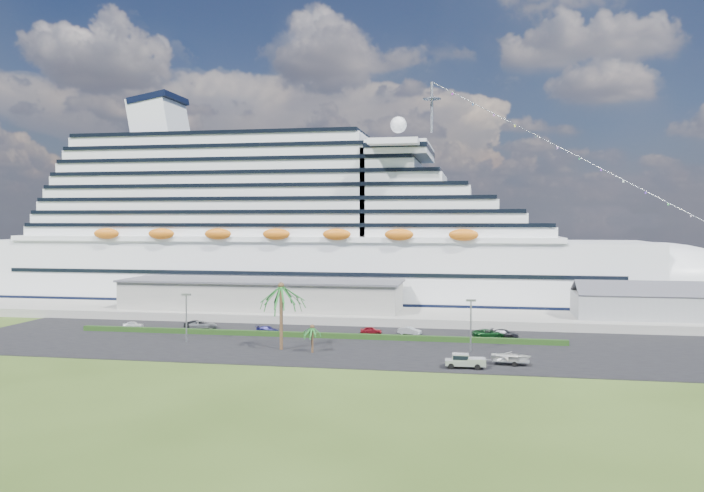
% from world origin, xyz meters
% --- Properties ---
extents(ground, '(420.00, 420.00, 0.00)m').
position_xyz_m(ground, '(0.00, 0.00, 0.00)').
color(ground, '#314517').
rests_on(ground, ground).
extents(asphalt_lot, '(140.00, 38.00, 0.12)m').
position_xyz_m(asphalt_lot, '(0.00, 11.00, 0.06)').
color(asphalt_lot, black).
rests_on(asphalt_lot, ground).
extents(wharf, '(240.00, 20.00, 1.80)m').
position_xyz_m(wharf, '(0.00, 40.00, 0.90)').
color(wharf, gray).
rests_on(wharf, ground).
extents(water, '(420.00, 160.00, 0.02)m').
position_xyz_m(water, '(0.00, 130.00, 0.01)').
color(water, black).
rests_on(water, ground).
extents(cruise_ship, '(191.00, 38.00, 54.00)m').
position_xyz_m(cruise_ship, '(-21.53, 64.00, 16.69)').
color(cruise_ship, silver).
rests_on(cruise_ship, ground).
extents(terminal_building, '(61.00, 15.00, 6.30)m').
position_xyz_m(terminal_building, '(-25.00, 40.00, 5.01)').
color(terminal_building, gray).
rests_on(terminal_building, wharf).
extents(port_shed, '(24.00, 12.31, 7.37)m').
position_xyz_m(port_shed, '(52.00, 40.00, 4.40)').
color(port_shed, gray).
rests_on(port_shed, wharf).
extents(hedge, '(88.00, 1.10, 0.90)m').
position_xyz_m(hedge, '(-8.00, 16.00, 0.57)').
color(hedge, '#143311').
rests_on(hedge, asphalt_lot).
extents(lamp_post_left, '(1.60, 0.35, 8.27)m').
position_xyz_m(lamp_post_left, '(-28.00, 8.00, 5.34)').
color(lamp_post_left, gray).
rests_on(lamp_post_left, asphalt_lot).
extents(lamp_post_right, '(1.60, 0.35, 8.27)m').
position_xyz_m(lamp_post_right, '(20.00, 8.00, 5.34)').
color(lamp_post_right, gray).
rests_on(lamp_post_right, asphalt_lot).
extents(palm_tall, '(8.82, 8.82, 11.13)m').
position_xyz_m(palm_tall, '(-10.00, 4.00, 9.20)').
color(palm_tall, '#47301E').
rests_on(palm_tall, ground).
extents(palm_short, '(3.53, 3.53, 4.56)m').
position_xyz_m(palm_short, '(-4.50, 2.50, 3.67)').
color(palm_short, '#47301E').
rests_on(palm_short, ground).
extents(parked_car_0, '(4.09, 2.32, 1.31)m').
position_xyz_m(parked_car_0, '(-44.31, 20.11, 0.78)').
color(parked_car_0, silver).
rests_on(parked_car_0, asphalt_lot).
extents(parked_car_1, '(4.64, 1.88, 1.50)m').
position_xyz_m(parked_car_1, '(-32.21, 22.01, 0.87)').
color(parked_car_1, black).
rests_on(parked_car_1, asphalt_lot).
extents(parked_car_2, '(5.85, 4.14, 1.48)m').
position_xyz_m(parked_car_2, '(-30.90, 22.10, 0.86)').
color(parked_car_2, gray).
rests_on(parked_car_2, asphalt_lot).
extents(parked_car_3, '(4.64, 2.47, 1.28)m').
position_xyz_m(parked_car_3, '(-17.05, 19.31, 0.76)').
color(parked_car_3, '#16154B').
rests_on(parked_car_3, asphalt_lot).
extents(parked_car_4, '(4.09, 1.95, 1.35)m').
position_xyz_m(parked_car_4, '(1.90, 21.67, 0.79)').
color(parked_car_4, maroon).
rests_on(parked_car_4, asphalt_lot).
extents(parked_car_5, '(4.48, 2.61, 1.40)m').
position_xyz_m(parked_car_5, '(8.93, 22.16, 0.82)').
color(parked_car_5, '#9FA3A6').
rests_on(parked_car_5, asphalt_lot).
extents(parked_car_6, '(6.07, 3.75, 1.57)m').
position_xyz_m(parked_car_6, '(22.94, 21.21, 0.90)').
color(parked_car_6, '#0E3815').
rests_on(parked_car_6, asphalt_lot).
extents(parked_car_7, '(5.42, 3.49, 1.46)m').
position_xyz_m(parked_car_7, '(25.78, 21.96, 0.85)').
color(parked_car_7, black).
rests_on(parked_car_7, asphalt_lot).
extents(pickup_truck, '(5.72, 2.29, 1.99)m').
position_xyz_m(pickup_truck, '(19.29, -4.82, 1.21)').
color(pickup_truck, black).
rests_on(pickup_truck, asphalt_lot).
extents(boat_trailer, '(6.53, 4.39, 1.86)m').
position_xyz_m(boat_trailer, '(25.79, -1.54, 1.35)').
color(boat_trailer, gray).
rests_on(boat_trailer, asphalt_lot).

